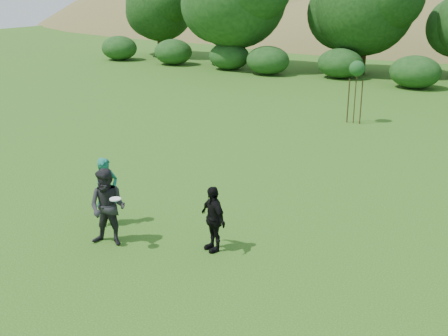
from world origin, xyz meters
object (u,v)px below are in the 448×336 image
(player_teal, at_px, (107,192))
(sapling, at_px, (357,70))
(player_black, at_px, (213,219))
(player_grey, at_px, (108,208))

(player_teal, xyz_separation_m, sapling, (2.08, 14.35, 1.50))
(player_black, height_order, sapling, sapling)
(player_grey, bearing_deg, player_black, 7.49)
(player_black, xyz_separation_m, sapling, (-1.10, 14.24, 1.61))
(player_grey, xyz_separation_m, sapling, (1.26, 15.25, 1.45))
(player_grey, distance_m, player_black, 2.57)
(player_teal, relative_size, sapling, 0.65)
(player_grey, bearing_deg, sapling, 69.47)
(player_teal, height_order, player_black, player_teal)
(player_teal, xyz_separation_m, player_grey, (0.82, -0.90, 0.05))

